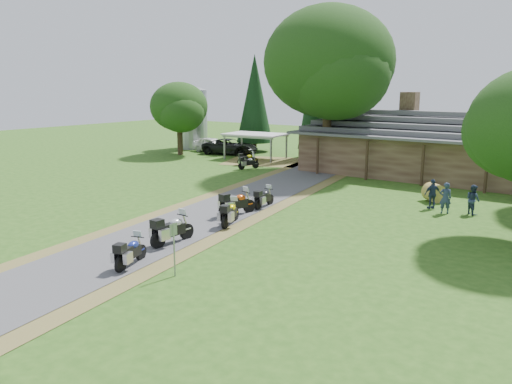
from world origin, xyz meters
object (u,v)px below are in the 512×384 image
Objects in this scene: lodge at (443,144)px; motorcycle_row_c at (230,212)px; silo at (192,117)px; hay_bale at (434,193)px; motorcycle_row_d at (237,202)px; motorcycle_carport_a at (248,158)px; car_dark_suv at (230,143)px; motorcycle_row_a at (131,250)px; carport at (256,146)px; car_white_sedan at (212,143)px; motorcycle_row_b at (172,228)px; motorcycle_carport_b at (249,162)px; motorcycle_row_e at (264,197)px.

motorcycle_row_c is at bearing -103.16° from lodge.
hay_bale is (29.12, -10.95, -2.83)m from silo.
motorcycle_row_d is 1.26× the size of motorcycle_carport_a.
car_dark_suv is 31.50m from motorcycle_row_a.
car_white_sedan is at bearing 162.65° from carport.
motorcycle_carport_b is at bearing 30.10° from motorcycle_row_b.
car_white_sedan is 27.61m from motorcycle_row_c.
motorcycle_row_a is 10.63m from motorcycle_row_e.
motorcycle_row_d is at bearing -153.99° from car_dark_suv.
motorcycle_row_d is at bearing -106.73° from lodge.
motorcycle_carport_b is (-9.70, 20.70, -0.04)m from motorcycle_row_a.
silo reaches higher than car_dark_suv.
motorcycle_carport_b is at bearing 168.55° from hay_bale.
motorcycle_carport_b is (-9.06, 17.86, -0.14)m from motorcycle_row_b.
motorcycle_row_e is (21.83, -17.89, -2.78)m from silo.
silo reaches higher than car_white_sedan.
silo is at bearing 21.59° from motorcycle_row_a.
motorcycle_row_e is 13.25m from motorcycle_carport_b.
motorcycle_carport_a is at bearing -165.72° from lodge.
motorcycle_row_b is 0.99× the size of motorcycle_row_d.
hay_bale is at bearing -75.24° from motorcycle_carport_a.
car_dark_suv is 22.35m from motorcycle_row_e.
carport is at bearing -118.50° from car_dark_suv.
motorcycle_row_a is (12.65, -25.81, -0.57)m from carport.
hay_bale is at bearing -49.82° from motorcycle_row_c.
motorcycle_row_e is at bearing 7.16° from motorcycle_row_b.
motorcycle_row_b is at bearing -48.87° from silo.
motorcycle_carport_b is (6.76, -6.16, -0.58)m from car_dark_suv.
motorcycle_carport_a is at bearing 34.89° from motorcycle_row_e.
car_white_sedan is 3.21× the size of motorcycle_row_a.
motorcycle_row_a is at bearing -123.03° from motorcycle_carport_a.
car_white_sedan is at bearing 17.76° from motorcycle_row_a.
silo is at bearing 63.17° from car_dark_suv.
silo reaches higher than hay_bale.
motorcycle_row_b is at bearing 159.69° from motorcycle_row_c.
car_dark_suv is (2.61, -0.25, 0.20)m from car_white_sedan.
carport reaches higher than motorcycle_row_a.
lodge is 18.85m from motorcycle_row_d.
motorcycle_row_c is (15.95, -20.19, -0.51)m from car_dark_suv.
motorcycle_carport_b reaches higher than motorcycle_carport_a.
lodge is 12.76× the size of motorcycle_carport_b.
motorcycle_carport_b is (-8.53, 10.14, -0.02)m from motorcycle_row_e.
motorcycle_row_d is (-5.40, -17.98, -1.73)m from lodge.
motorcycle_row_c is at bearing -63.57° from carport.
silo reaches higher than motorcycle_row_e.
motorcycle_row_b reaches higher than motorcycle_row_e.
silo is 31.43m from motorcycle_row_c.
motorcycle_row_e is 15.42m from motorcycle_carport_a.
motorcycle_row_d is at bearing 8.67° from motorcycle_row_c.
motorcycle_row_b is at bearing -101.38° from lodge.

